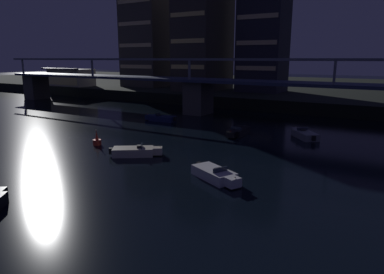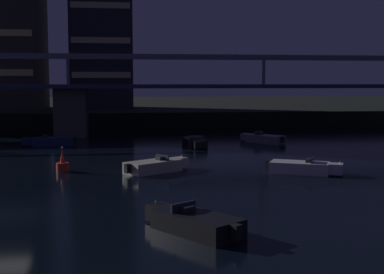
{
  "view_description": "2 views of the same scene",
  "coord_description": "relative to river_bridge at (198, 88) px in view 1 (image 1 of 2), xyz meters",
  "views": [
    {
      "loc": [
        29.95,
        -14.11,
        9.38
      ],
      "look_at": [
        10.99,
        17.13,
        1.09
      ],
      "focal_mm": 32.56,
      "sensor_mm": 36.0,
      "label": 1
    },
    {
      "loc": [
        5.65,
        -25.15,
        6.2
      ],
      "look_at": [
        11.34,
        16.81,
        1.83
      ],
      "focal_mm": 49.48,
      "sensor_mm": 36.0,
      "label": 2
    }
  ],
  "objects": [
    {
      "name": "channel_buoy",
      "position": [
        1.57,
        -24.91,
        -4.04
      ],
      "size": [
        0.9,
        0.9,
        1.76
      ],
      "color": "red",
      "rests_on": "ground"
    },
    {
      "name": "waterfront_pavilion",
      "position": [
        -46.11,
        11.91,
        -0.08
      ],
      "size": [
        12.4,
        7.4,
        4.7
      ],
      "color": "#B2AD9E",
      "rests_on": "far_riverbank"
    },
    {
      "name": "speedboat_near_center",
      "position": [
        12.77,
        -12.02,
        -4.1
      ],
      "size": [
        1.99,
        5.22,
        1.16
      ],
      "color": "black",
      "rests_on": "ground"
    },
    {
      "name": "river_bridge",
      "position": [
        0.0,
        0.0,
        0.0
      ],
      "size": [
        94.22,
        6.4,
        9.38
      ],
      "color": "#4C4944",
      "rests_on": "ground"
    },
    {
      "name": "speedboat_near_left",
      "position": [
        20.31,
        -9.45,
        -4.1
      ],
      "size": [
        4.14,
        4.6,
        1.16
      ],
      "color": "gray",
      "rests_on": "ground"
    },
    {
      "name": "tower_central",
      "position": [
        2.87,
        22.73,
        10.71
      ],
      "size": [
        9.51,
        8.26,
        26.36
      ],
      "color": "#282833",
      "rests_on": "far_riverbank"
    },
    {
      "name": "tower_west_tall",
      "position": [
        -10.34,
        19.94,
        11.26
      ],
      "size": [
        9.02,
        13.91,
        27.46
      ],
      "color": "#38332D",
      "rests_on": "far_riverbank"
    },
    {
      "name": "speedboat_mid_right",
      "position": [
        17.96,
        -28.11,
        -4.1
      ],
      "size": [
        4.95,
        3.38,
        1.16
      ],
      "color": "silver",
      "rests_on": "ground"
    },
    {
      "name": "speedboat_near_right",
      "position": [
        8.02,
        -26.03,
        -4.1
      ],
      "size": [
        4.74,
        3.9,
        1.16
      ],
      "color": "beige",
      "rests_on": "ground"
    },
    {
      "name": "speedboat_mid_center",
      "position": [
        -1.27,
        -9.02,
        -4.1
      ],
      "size": [
        5.23,
        2.21,
        1.16
      ],
      "color": "#19234C",
      "rests_on": "ground"
    },
    {
      "name": "tower_west_low",
      "position": [
        -27.88,
        23.41,
        10.7
      ],
      "size": [
        10.87,
        13.3,
        26.35
      ],
      "color": "#423D38",
      "rests_on": "far_riverbank"
    },
    {
      "name": "far_riverbank",
      "position": [
        0.0,
        48.01,
        -3.42
      ],
      "size": [
        240.0,
        80.0,
        2.2
      ],
      "primitive_type": "cube",
      "color": "black",
      "rests_on": "ground"
    }
  ]
}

